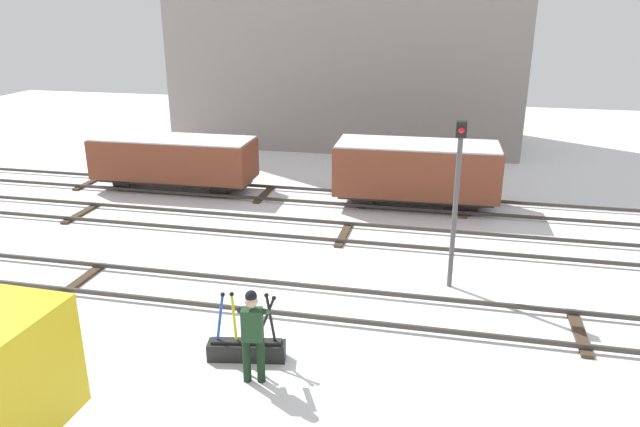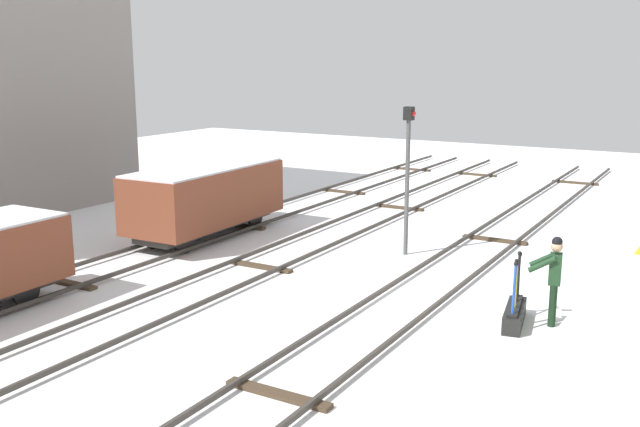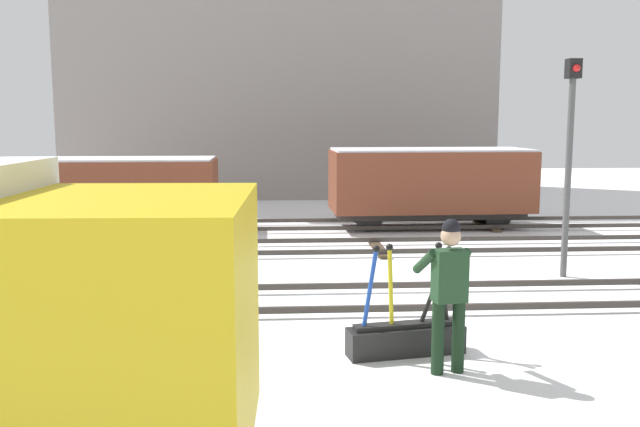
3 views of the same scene
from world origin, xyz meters
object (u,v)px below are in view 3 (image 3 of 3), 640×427
signal_post (570,146)px  rail_worker (449,285)px  freight_car_near_switch (430,182)px  freight_car_back_track (105,188)px  switch_lever_frame (406,335)px

signal_post → rail_worker: bearing=-126.0°
rail_worker → signal_post: bearing=43.8°
freight_car_near_switch → freight_car_back_track: bearing=178.4°
signal_post → freight_car_back_track: (-10.09, 6.03, -1.33)m
switch_lever_frame → rail_worker: 1.10m
signal_post → freight_car_near_switch: (-1.27, 6.03, -1.21)m
switch_lever_frame → rail_worker: (0.37, -0.64, 0.81)m
switch_lever_frame → rail_worker: size_ratio=0.84×
freight_car_back_track → freight_car_near_switch: freight_car_near_switch is taller
rail_worker → freight_car_back_track: freight_car_back_track is taller
rail_worker → freight_car_back_track: size_ratio=0.31×
freight_car_near_switch → signal_post: bearing=-79.8°
rail_worker → freight_car_near_switch: freight_car_near_switch is taller
rail_worker → freight_car_back_track: bearing=111.4°
switch_lever_frame → signal_post: bearing=36.9°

